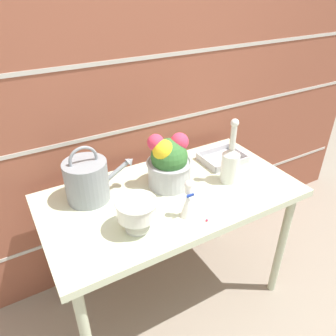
{
  "coord_description": "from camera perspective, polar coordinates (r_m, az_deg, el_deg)",
  "views": [
    {
      "loc": [
        -0.65,
        -1.1,
        1.65
      ],
      "look_at": [
        0.0,
        0.03,
        0.86
      ],
      "focal_mm": 35.0,
      "sensor_mm": 36.0,
      "label": 1
    }
  ],
  "objects": [
    {
      "name": "watering_can",
      "position": [
        1.52,
        -13.86,
        -2.05
      ],
      "size": [
        0.34,
        0.2,
        0.27
      ],
      "color": "gray",
      "rests_on": "patio_table"
    },
    {
      "name": "flower_planter",
      "position": [
        1.56,
        0.15,
        1.05
      ],
      "size": [
        0.22,
        0.22,
        0.27
      ],
      "color": "#ADADB2",
      "rests_on": "patio_table"
    },
    {
      "name": "crystal_pedestal_bowl",
      "position": [
        1.31,
        -5.51,
        -7.29
      ],
      "size": [
        0.17,
        0.17,
        0.14
      ],
      "color": "silver",
      "rests_on": "patio_table"
    },
    {
      "name": "patio_table",
      "position": [
        1.61,
        0.58,
        -6.52
      ],
      "size": [
        1.22,
        0.65,
        0.74
      ],
      "color": "beige",
      "rests_on": "ground_plane"
    },
    {
      "name": "fallen_petal",
      "position": [
        1.41,
        6.78,
        -9.03
      ],
      "size": [
        0.01,
        0.01,
        0.01
      ],
      "color": "#E03856",
      "rests_on": "patio_table"
    },
    {
      "name": "brick_wall",
      "position": [
        1.75,
        -6.75,
        12.75
      ],
      "size": [
        3.6,
        0.08,
        2.2
      ],
      "color": "brown",
      "rests_on": "ground_plane"
    },
    {
      "name": "ground_plane",
      "position": [
        2.09,
        0.48,
        -21.05
      ],
      "size": [
        12.0,
        12.0,
        0.0
      ],
      "primitive_type": "plane",
      "color": "gray"
    },
    {
      "name": "wire_tray",
      "position": [
        1.84,
        9.43,
        1.53
      ],
      "size": [
        0.23,
        0.19,
        0.04
      ],
      "color": "#B7B7BC",
      "rests_on": "patio_table"
    },
    {
      "name": "figurine_vase",
      "position": [
        1.39,
        3.47,
        -5.95
      ],
      "size": [
        0.06,
        0.06,
        0.18
      ],
      "color": "white",
      "rests_on": "patio_table"
    },
    {
      "name": "glass_decanter",
      "position": [
        1.63,
        10.81,
        1.06
      ],
      "size": [
        0.09,
        0.09,
        0.33
      ],
      "color": "silver",
      "rests_on": "patio_table"
    }
  ]
}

